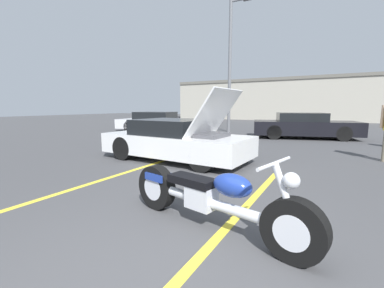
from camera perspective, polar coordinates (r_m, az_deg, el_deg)
name	(u,v)px	position (r m, az deg, el deg)	size (l,w,h in m)	color
ground_plane	(166,283)	(2.47, -5.74, -28.35)	(80.00, 80.00, 0.00)	#474749
parking_stripe_foreground	(85,185)	(5.29, -22.61, -8.43)	(0.12, 5.31, 0.01)	yellow
parking_stripe_middle	(235,218)	(3.58, 9.50, -16.00)	(0.12, 5.31, 0.01)	yellow
far_building	(325,98)	(29.55, 27.48, 9.12)	(32.00, 4.20, 4.40)	#B2AD9E
light_pole	(231,61)	(15.23, 8.72, 17.85)	(1.21, 0.28, 7.25)	slate
motorcycle	(210,198)	(3.14, 4.10, -11.98)	(2.58, 0.89, 0.95)	black
show_car_hood_open	(177,140)	(7.04, -3.46, 0.85)	(4.15, 1.92, 1.89)	white
parked_car_mid_row	(304,126)	(13.02, 23.60, 3.70)	(4.88, 3.00, 1.18)	black
parked_car_left_row	(158,122)	(15.36, -7.62, 4.86)	(5.02, 2.70, 1.15)	silver
spectator_near_motorcycle	(214,116)	(12.57, 4.90, 6.27)	(0.52, 0.22, 1.71)	gray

